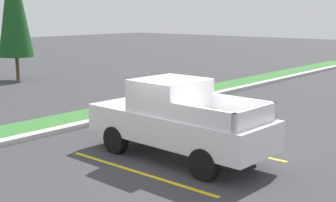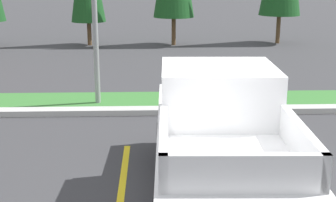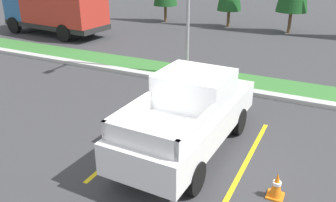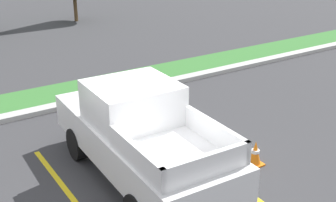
# 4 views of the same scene
# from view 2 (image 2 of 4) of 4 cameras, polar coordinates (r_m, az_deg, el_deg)

# --- Properties ---
(parking_line_near) EXTENTS (0.12, 4.80, 0.01)m
(parking_line_near) POSITION_cam_2_polar(r_m,az_deg,el_deg) (7.84, -5.67, -11.58)
(parking_line_near) COLOR yellow
(parking_line_near) RESTS_ON ground
(parking_line_far) EXTENTS (0.12, 4.80, 0.01)m
(parking_line_far) POSITION_cam_2_polar(r_m,az_deg,el_deg) (8.24, 16.80, -10.80)
(parking_line_far) COLOR yellow
(parking_line_far) RESTS_ON ground
(curb_strip) EXTENTS (56.00, 0.40, 0.15)m
(curb_strip) POSITION_cam_2_polar(r_m,az_deg,el_deg) (12.19, 1.74, -1.14)
(curb_strip) COLOR #B2B2AD
(curb_strip) RESTS_ON ground
(grass_median) EXTENTS (56.00, 1.80, 0.06)m
(grass_median) POSITION_cam_2_polar(r_m,az_deg,el_deg) (13.25, 1.43, 0.04)
(grass_median) COLOR #387533
(grass_median) RESTS_ON ground
(pickup_truck_main) EXTENTS (2.10, 5.29, 2.10)m
(pickup_truck_main) POSITION_cam_2_polar(r_m,az_deg,el_deg) (7.53, 6.04, -4.16)
(pickup_truck_main) COLOR black
(pickup_truck_main) RESTS_ON ground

